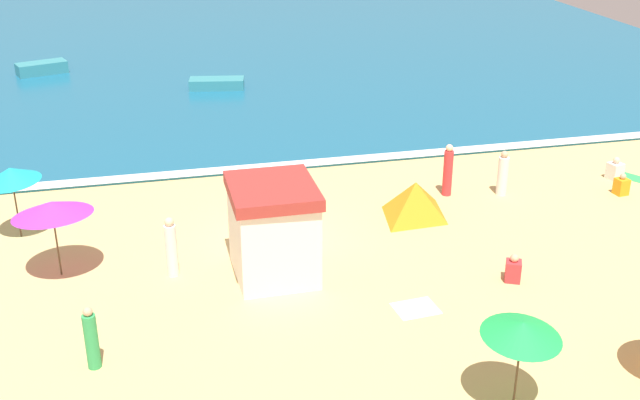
{
  "coord_description": "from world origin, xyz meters",
  "views": [
    {
      "loc": [
        -3.56,
        -21.08,
        10.83
      ],
      "look_at": [
        1.72,
        1.21,
        0.8
      ],
      "focal_mm": 44.17,
      "sensor_mm": 36.0,
      "label": 1
    }
  ],
  "objects_px": {
    "beach_umbrella_2": "(522,329)",
    "beach_tent": "(415,199)",
    "beachgoer_4": "(91,339)",
    "small_boat_1": "(42,68)",
    "small_boat_0": "(217,84)",
    "beach_umbrella_1": "(11,175)",
    "beach_umbrella_5": "(52,208)",
    "beachgoer_6": "(621,186)",
    "beachgoer_11": "(513,270)",
    "lifeguard_cabana": "(273,229)",
    "beachgoer_1": "(503,174)",
    "beachgoer_10": "(171,248)",
    "beachgoer_12": "(448,171)",
    "beachgoer_0": "(615,170)"
  },
  "relations": [
    {
      "from": "beach_umbrella_2",
      "to": "beach_tent",
      "type": "relative_size",
      "value": 0.8
    },
    {
      "from": "beachgoer_4",
      "to": "small_boat_1",
      "type": "bearing_deg",
      "value": 96.92
    },
    {
      "from": "beachgoer_4",
      "to": "small_boat_0",
      "type": "height_order",
      "value": "beachgoer_4"
    },
    {
      "from": "beach_umbrella_1",
      "to": "beachgoer_4",
      "type": "bearing_deg",
      "value": -72.42
    },
    {
      "from": "small_boat_0",
      "to": "small_boat_1",
      "type": "bearing_deg",
      "value": 149.86
    },
    {
      "from": "beach_umbrella_5",
      "to": "beachgoer_6",
      "type": "relative_size",
      "value": 3.73
    },
    {
      "from": "beachgoer_6",
      "to": "small_boat_1",
      "type": "relative_size",
      "value": 0.28
    },
    {
      "from": "beach_umbrella_5",
      "to": "beachgoer_11",
      "type": "bearing_deg",
      "value": -14.92
    },
    {
      "from": "lifeguard_cabana",
      "to": "beachgoer_11",
      "type": "height_order",
      "value": "lifeguard_cabana"
    },
    {
      "from": "beachgoer_1",
      "to": "beachgoer_10",
      "type": "bearing_deg",
      "value": -164.41
    },
    {
      "from": "beachgoer_10",
      "to": "beach_umbrella_1",
      "type": "bearing_deg",
      "value": 141.11
    },
    {
      "from": "beach_umbrella_5",
      "to": "beachgoer_12",
      "type": "xyz_separation_m",
      "value": [
        12.71,
        2.85,
        -1.16
      ]
    },
    {
      "from": "beach_umbrella_2",
      "to": "beachgoer_1",
      "type": "relative_size",
      "value": 1.4
    },
    {
      "from": "lifeguard_cabana",
      "to": "beachgoer_0",
      "type": "bearing_deg",
      "value": 17.29
    },
    {
      "from": "beach_tent",
      "to": "beachgoer_1",
      "type": "relative_size",
      "value": 1.74
    },
    {
      "from": "beachgoer_10",
      "to": "beachgoer_11",
      "type": "relative_size",
      "value": 2.15
    },
    {
      "from": "beachgoer_4",
      "to": "beachgoer_10",
      "type": "distance_m",
      "value": 4.48
    },
    {
      "from": "beach_umbrella_5",
      "to": "beachgoer_11",
      "type": "relative_size",
      "value": 3.5
    },
    {
      "from": "beachgoer_1",
      "to": "beach_umbrella_2",
      "type": "bearing_deg",
      "value": -113.99
    },
    {
      "from": "beachgoer_1",
      "to": "beachgoer_4",
      "type": "distance_m",
      "value": 15.34
    },
    {
      "from": "beachgoer_1",
      "to": "beachgoer_6",
      "type": "distance_m",
      "value": 4.2
    },
    {
      "from": "lifeguard_cabana",
      "to": "beachgoer_12",
      "type": "relative_size",
      "value": 1.46
    },
    {
      "from": "beachgoer_0",
      "to": "beachgoer_6",
      "type": "xyz_separation_m",
      "value": [
        -0.59,
        -1.34,
        -0.02
      ]
    },
    {
      "from": "beachgoer_4",
      "to": "small_boat_1",
      "type": "height_order",
      "value": "beachgoer_4"
    },
    {
      "from": "beachgoer_0",
      "to": "beachgoer_6",
      "type": "distance_m",
      "value": 1.47
    },
    {
      "from": "beach_umbrella_1",
      "to": "small_boat_1",
      "type": "xyz_separation_m",
      "value": [
        -0.99,
        20.32,
        -1.65
      ]
    },
    {
      "from": "beach_umbrella_1",
      "to": "beach_umbrella_2",
      "type": "distance_m",
      "value": 15.75
    },
    {
      "from": "lifeguard_cabana",
      "to": "small_boat_1",
      "type": "relative_size",
      "value": 0.98
    },
    {
      "from": "lifeguard_cabana",
      "to": "beachgoer_10",
      "type": "distance_m",
      "value": 2.89
    },
    {
      "from": "beachgoer_0",
      "to": "beachgoer_11",
      "type": "relative_size",
      "value": 1.02
    },
    {
      "from": "beachgoer_4",
      "to": "beach_umbrella_2",
      "type": "bearing_deg",
      "value": -21.85
    },
    {
      "from": "beach_umbrella_1",
      "to": "beach_tent",
      "type": "bearing_deg",
      "value": -6.3
    },
    {
      "from": "beach_umbrella_5",
      "to": "small_boat_0",
      "type": "bearing_deg",
      "value": 70.32
    },
    {
      "from": "beachgoer_0",
      "to": "beachgoer_10",
      "type": "xyz_separation_m",
      "value": [
        -16.16,
        -3.59,
        0.51
      ]
    },
    {
      "from": "beach_umbrella_2",
      "to": "beachgoer_11",
      "type": "relative_size",
      "value": 2.71
    },
    {
      "from": "lifeguard_cabana",
      "to": "small_boat_1",
      "type": "distance_m",
      "value": 25.84
    },
    {
      "from": "beach_umbrella_2",
      "to": "small_boat_1",
      "type": "height_order",
      "value": "beach_umbrella_2"
    },
    {
      "from": "beachgoer_12",
      "to": "beach_umbrella_1",
      "type": "bearing_deg",
      "value": -179.88
    },
    {
      "from": "beach_tent",
      "to": "beachgoer_6",
      "type": "distance_m",
      "value": 7.61
    },
    {
      "from": "lifeguard_cabana",
      "to": "beach_umbrella_1",
      "type": "xyz_separation_m",
      "value": [
        -7.23,
        4.15,
        0.68
      ]
    },
    {
      "from": "beachgoer_0",
      "to": "beachgoer_1",
      "type": "bearing_deg",
      "value": -175.3
    },
    {
      "from": "beachgoer_4",
      "to": "beachgoer_11",
      "type": "distance_m",
      "value": 11.31
    },
    {
      "from": "small_boat_0",
      "to": "beach_umbrella_5",
      "type": "bearing_deg",
      "value": -109.68
    },
    {
      "from": "beachgoer_6",
      "to": "small_boat_1",
      "type": "bearing_deg",
      "value": 134.12
    },
    {
      "from": "small_boat_0",
      "to": "small_boat_1",
      "type": "xyz_separation_m",
      "value": [
        -8.81,
        5.11,
        0.06
      ]
    },
    {
      "from": "lifeguard_cabana",
      "to": "beachgoer_12",
      "type": "distance_m",
      "value": 8.04
    },
    {
      "from": "small_boat_1",
      "to": "beachgoer_4",
      "type": "bearing_deg",
      "value": -83.08
    },
    {
      "from": "beach_umbrella_5",
      "to": "small_boat_0",
      "type": "relative_size",
      "value": 1.01
    },
    {
      "from": "beachgoer_0",
      "to": "beachgoer_4",
      "type": "distance_m",
      "value": 19.73
    },
    {
      "from": "beach_umbrella_1",
      "to": "lifeguard_cabana",
      "type": "bearing_deg",
      "value": -29.88
    }
  ]
}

